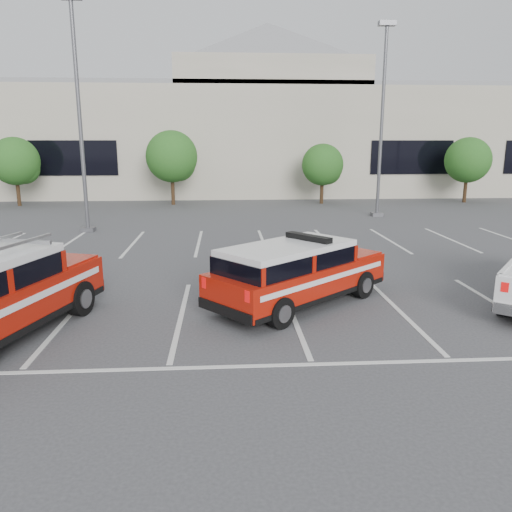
{
  "coord_description": "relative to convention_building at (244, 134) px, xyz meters",
  "views": [
    {
      "loc": [
        -1.63,
        -11.5,
        4.13
      ],
      "look_at": [
        -0.77,
        1.83,
        1.05
      ],
      "focal_mm": 35.0,
      "sensor_mm": 36.0,
      "label": 1
    }
  ],
  "objects": [
    {
      "name": "ground",
      "position": [
        -0.18,
        -31.86,
        -4.72
      ],
      "size": [
        120.0,
        120.0,
        0.0
      ],
      "primitive_type": "plane",
      "color": "#3C3C3E",
      "rests_on": "ground"
    },
    {
      "name": "stall_markings",
      "position": [
        -0.18,
        -27.36,
        -4.71
      ],
      "size": [
        23.0,
        15.0,
        0.01
      ],
      "primitive_type": "cube",
      "color": "silver",
      "rests_on": "ground"
    },
    {
      "name": "convention_building",
      "position": [
        0.0,
        0.0,
        0.0
      ],
      "size": [
        60.0,
        16.99,
        13.2
      ],
      "color": "beige",
      "rests_on": "ground"
    },
    {
      "name": "tree_left",
      "position": [
        -15.09,
        -9.82,
        -1.95
      ],
      "size": [
        3.07,
        3.07,
        4.42
      ],
      "color": "#3F2B19",
      "rests_on": "ground"
    },
    {
      "name": "tree_mid_left",
      "position": [
        -5.09,
        -9.82,
        -1.68
      ],
      "size": [
        3.37,
        3.37,
        4.85
      ],
      "color": "#3F2B19",
      "rests_on": "ground"
    },
    {
      "name": "tree_mid_right",
      "position": [
        4.91,
        -9.82,
        -2.22
      ],
      "size": [
        2.77,
        2.77,
        3.99
      ],
      "color": "#3F2B19",
      "rests_on": "ground"
    },
    {
      "name": "tree_right",
      "position": [
        14.91,
        -9.82,
        -1.95
      ],
      "size": [
        3.07,
        3.07,
        4.42
      ],
      "color": "#3F2B19",
      "rests_on": "ground"
    },
    {
      "name": "light_pole_left",
      "position": [
        -8.18,
        -19.86,
        0.47
      ],
      "size": [
        0.9,
        0.6,
        10.24
      ],
      "color": "#59595E",
      "rests_on": "ground"
    },
    {
      "name": "light_pole_mid",
      "position": [
        6.82,
        -15.86,
        0.47
      ],
      "size": [
        0.9,
        0.6,
        10.24
      ],
      "color": "#59595E",
      "rests_on": "ground"
    },
    {
      "name": "fire_chief_suv",
      "position": [
        0.03,
        -31.14,
        -3.99
      ],
      "size": [
        5.05,
        4.69,
        1.78
      ],
      "rotation": [
        0.0,
        0.0,
        -0.86
      ],
      "color": "#9E1407",
      "rests_on": "ground"
    }
  ]
}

